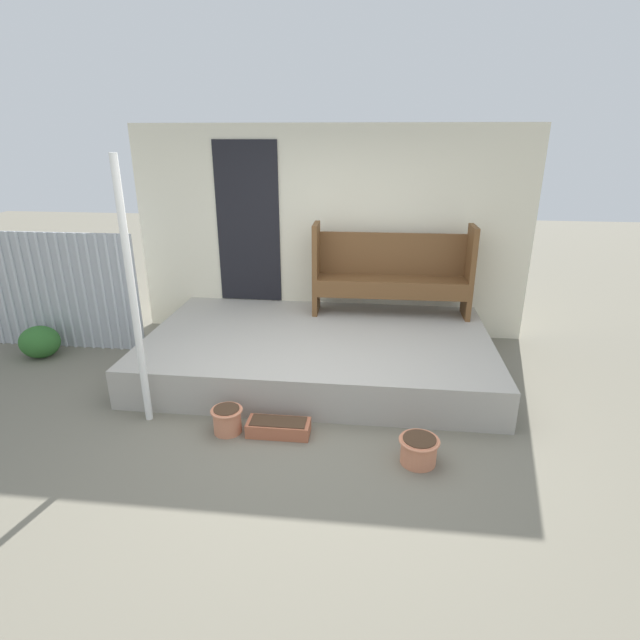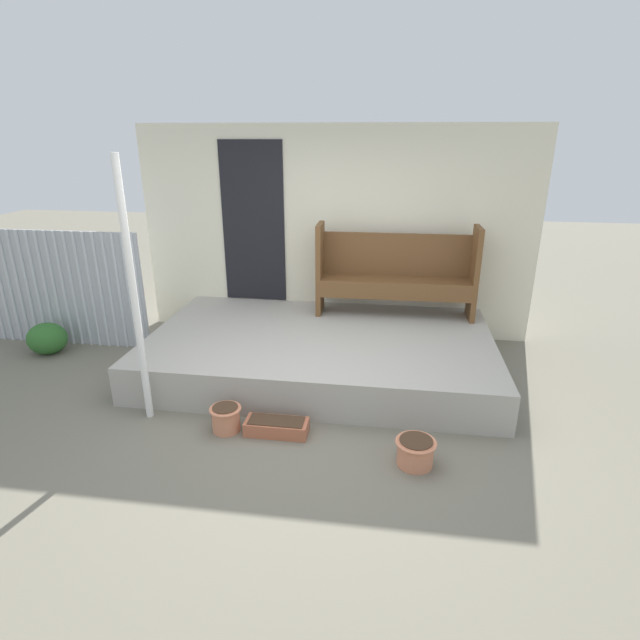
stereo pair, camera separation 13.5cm
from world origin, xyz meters
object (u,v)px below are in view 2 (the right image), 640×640
object	(u,v)px
planter_box_rect	(277,427)
shrub_by_fence	(47,338)
flower_pot_left	(226,417)
support_post	(134,297)
flower_pot_middle	(415,451)
bench	(396,270)

from	to	relation	value
planter_box_rect	shrub_by_fence	bearing A→B (deg)	157.44
flower_pot_left	shrub_by_fence	world-z (taller)	shrub_by_fence
support_post	flower_pot_middle	world-z (taller)	support_post
flower_pot_middle	flower_pot_left	bearing A→B (deg)	171.30
bench	flower_pot_left	world-z (taller)	bench
planter_box_rect	flower_pot_middle	bearing A→B (deg)	-12.69
flower_pot_middle	planter_box_rect	world-z (taller)	flower_pot_middle
flower_pot_left	flower_pot_middle	size ratio (longest dim) A/B	0.86
flower_pot_left	planter_box_rect	bearing A→B (deg)	2.08
flower_pot_left	bench	bearing A→B (deg)	56.59
flower_pot_left	planter_box_rect	distance (m)	0.46
bench	shrub_by_fence	bearing A→B (deg)	-168.81
bench	support_post	bearing A→B (deg)	-138.29
planter_box_rect	shrub_by_fence	xyz separation A→B (m)	(-3.09, 1.29, 0.12)
bench	planter_box_rect	bearing A→B (deg)	-115.35
flower_pot_left	shrub_by_fence	size ratio (longest dim) A/B	0.61
flower_pot_left	flower_pot_middle	xyz separation A→B (m)	(1.64, -0.25, -0.01)
support_post	flower_pot_middle	bearing A→B (deg)	-8.93
flower_pot_middle	planter_box_rect	bearing A→B (deg)	167.31
bench	flower_pot_middle	world-z (taller)	bench
support_post	flower_pot_middle	xyz separation A→B (m)	(2.43, -0.38, -1.05)
flower_pot_middle	shrub_by_fence	size ratio (longest dim) A/B	0.71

